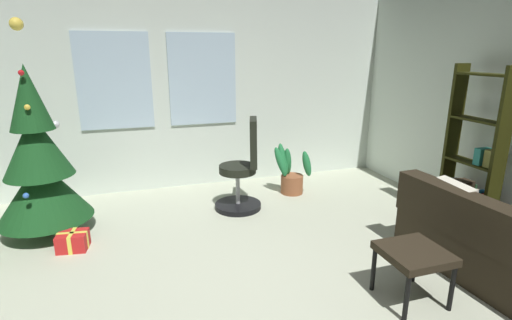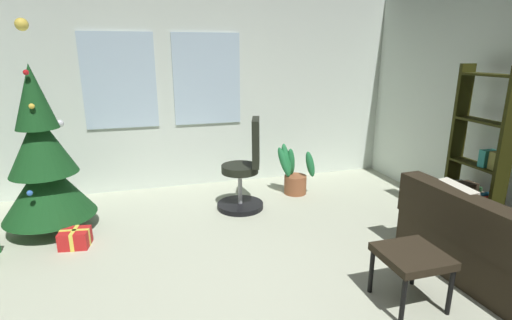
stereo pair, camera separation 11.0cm
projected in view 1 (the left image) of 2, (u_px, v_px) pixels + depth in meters
wall_back_with_windows at (191, 89)px, 5.21m from camera, size 5.59×0.12×2.69m
footstool at (414, 257)px, 2.88m from camera, size 0.45×0.45×0.43m
holiday_tree at (39, 166)px, 3.89m from camera, size 0.92×0.92×2.15m
gift_box_red at (73, 241)px, 3.71m from camera, size 0.30×0.26×0.18m
office_chair at (243, 174)px, 4.59m from camera, size 0.56×0.56×1.10m
bookshelf at (473, 159)px, 4.05m from camera, size 0.18×0.64×1.72m
potted_plant at (290, 173)px, 5.13m from camera, size 0.54×0.35×0.69m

